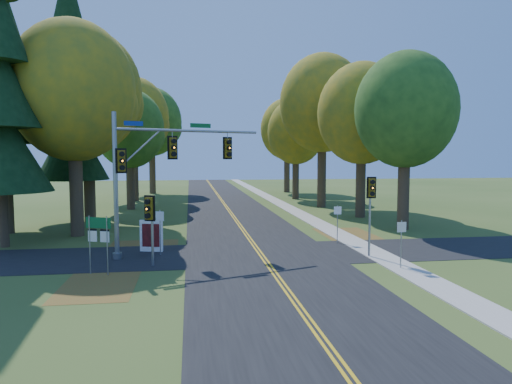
{
  "coord_description": "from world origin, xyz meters",
  "views": [
    {
      "loc": [
        -3.74,
        -22.18,
        5.3
      ],
      "look_at": [
        0.09,
        4.21,
        3.2
      ],
      "focal_mm": 32.0,
      "sensor_mm": 36.0,
      "label": 1
    }
  ],
  "objects": [
    {
      "name": "traffic_mast",
      "position": [
        -5.55,
        2.45,
        4.85
      ],
      "size": [
        7.89,
        3.17,
        7.54
      ],
      "rotation": [
        0.0,
        0.0,
        0.34
      ],
      "color": "gray",
      "rests_on": "ground"
    },
    {
      "name": "tree_e_e",
      "position": [
        10.47,
        43.58,
        9.19
      ],
      "size": [
        7.8,
        7.8,
        13.74
      ],
      "color": "#38281C",
      "rests_on": "ground"
    },
    {
      "name": "pine_b",
      "position": [
        -16.0,
        11.0,
        8.16
      ],
      "size": [
        5.6,
        5.6,
        17.31
      ],
      "color": "#38281C",
      "rests_on": "ground"
    },
    {
      "name": "tree_e_d",
      "position": [
        9.26,
        32.87,
        8.24
      ],
      "size": [
        7.0,
        7.0,
        12.32
      ],
      "color": "#38281C",
      "rests_on": "ground"
    },
    {
      "name": "route_sign_cluster",
      "position": [
        -7.81,
        -1.27,
        1.87
      ],
      "size": [
        1.16,
        0.51,
        2.65
      ],
      "rotation": [
        0.0,
        0.0,
        -0.39
      ],
      "color": "gray",
      "rests_on": "ground"
    },
    {
      "name": "tree_w_c",
      "position": [
        -9.54,
        24.47,
        7.94
      ],
      "size": [
        6.8,
        6.8,
        11.91
      ],
      "color": "#38281C",
      "rests_on": "ground"
    },
    {
      "name": "east_signal_pole",
      "position": [
        5.52,
        0.17,
        3.22
      ],
      "size": [
        0.49,
        0.57,
        4.24
      ],
      "rotation": [
        0.0,
        0.0,
        -0.14
      ],
      "color": "#93969B",
      "rests_on": "ground"
    },
    {
      "name": "tree_w_e",
      "position": [
        -8.92,
        44.09,
        10.07
      ],
      "size": [
        8.4,
        8.4,
        14.97
      ],
      "color": "#38281C",
      "rests_on": "ground"
    },
    {
      "name": "info_kiosk",
      "position": [
        -5.9,
        3.41,
        0.88
      ],
      "size": [
        1.28,
        0.51,
        1.77
      ],
      "rotation": [
        0.0,
        0.0,
        -0.27
      ],
      "color": "white",
      "rests_on": "ground"
    },
    {
      "name": "pine_c",
      "position": [
        -13.0,
        16.0,
        9.69
      ],
      "size": [
        5.6,
        5.6,
        20.56
      ],
      "color": "#38281C",
      "rests_on": "ground"
    },
    {
      "name": "tree_e_a",
      "position": [
        11.57,
        8.77,
        8.53
      ],
      "size": [
        7.2,
        7.2,
        12.73
      ],
      "color": "#38281C",
      "rests_on": "ground"
    },
    {
      "name": "centerline_left",
      "position": [
        -0.1,
        0.0,
        0.03
      ],
      "size": [
        0.1,
        160.0,
        0.01
      ],
      "primitive_type": "cube",
      "color": "gold",
      "rests_on": "road_main"
    },
    {
      "name": "road_cross",
      "position": [
        0.0,
        2.0,
        0.01
      ],
      "size": [
        60.0,
        6.0,
        0.02
      ],
      "primitive_type": "cube",
      "color": "black",
      "rests_on": "ground"
    },
    {
      "name": "tree_w_a",
      "position": [
        -11.13,
        9.38,
        9.49
      ],
      "size": [
        8.0,
        8.0,
        14.15
      ],
      "color": "#38281C",
      "rests_on": "ground"
    },
    {
      "name": "road_main",
      "position": [
        0.0,
        0.0,
        0.01
      ],
      "size": [
        8.0,
        160.0,
        0.02
      ],
      "primitive_type": "cube",
      "color": "black",
      "rests_on": "ground"
    },
    {
      "name": "sidewalk_east",
      "position": [
        6.2,
        0.0,
        0.03
      ],
      "size": [
        1.6,
        160.0,
        0.06
      ],
      "primitive_type": "cube",
      "color": "#9E998E",
      "rests_on": "ground"
    },
    {
      "name": "tree_w_b",
      "position": [
        -11.72,
        16.29,
        10.37
      ],
      "size": [
        8.6,
        8.6,
        15.38
      ],
      "color": "#38281C",
      "rests_on": "ground"
    },
    {
      "name": "reg_sign_e_north",
      "position": [
        5.13,
        4.34,
        1.59
      ],
      "size": [
        0.44,
        0.09,
        2.32
      ],
      "rotation": [
        0.0,
        0.0,
        -0.13
      ],
      "color": "gray",
      "rests_on": "ground"
    },
    {
      "name": "tree_w_d",
      "position": [
        -10.13,
        33.18,
        9.78
      ],
      "size": [
        8.2,
        8.2,
        14.56
      ],
      "color": "#38281C",
      "rests_on": "ground"
    },
    {
      "name": "centerline_right",
      "position": [
        0.1,
        0.0,
        0.03
      ],
      "size": [
        0.1,
        160.0,
        0.01
      ],
      "primitive_type": "cube",
      "color": "gold",
      "rests_on": "road_main"
    },
    {
      "name": "tree_e_c",
      "position": [
        9.88,
        23.69,
        10.66
      ],
      "size": [
        8.8,
        8.8,
        15.79
      ],
      "color": "#38281C",
      "rests_on": "ground"
    },
    {
      "name": "reg_sign_e_south",
      "position": [
        6.04,
        -2.27,
        1.58
      ],
      "size": [
        0.44,
        0.07,
        2.31
      ],
      "rotation": [
        0.0,
        0.0,
        0.02
      ],
      "color": "gray",
      "rests_on": "ground"
    },
    {
      "name": "ground",
      "position": [
        0.0,
        0.0,
        0.0
      ],
      "size": [
        160.0,
        160.0,
        0.0
      ],
      "primitive_type": "plane",
      "color": "#354D1B",
      "rests_on": "ground"
    },
    {
      "name": "tree_e_b",
      "position": [
        10.97,
        15.58,
        8.9
      ],
      "size": [
        7.6,
        7.6,
        13.33
      ],
      "color": "#38281C",
      "rests_on": "ground"
    },
    {
      "name": "ped_signal_pole",
      "position": [
        -5.64,
        -0.2,
        2.57
      ],
      "size": [
        0.52,
        0.63,
        3.46
      ],
      "rotation": [
        0.0,
        0.0,
        -0.37
      ],
      "color": "gray",
      "rests_on": "ground"
    },
    {
      "name": "reg_sign_w",
      "position": [
        -5.35,
        2.46,
        1.67
      ],
      "size": [
        0.44,
        0.22,
        2.44
      ],
      "rotation": [
        0.0,
        0.0,
        -0.41
      ],
      "color": "gray",
      "rests_on": "ground"
    },
    {
      "name": "leaf_patch_w_near",
      "position": [
        -6.5,
        4.0,
        0.01
      ],
      "size": [
        4.0,
        6.0,
        0.0
      ],
      "primitive_type": "cube",
      "color": "brown",
      "rests_on": "ground"
    },
    {
      "name": "leaf_patch_w_far",
      "position": [
        -7.5,
        -3.0,
        0.01
      ],
      "size": [
        3.0,
        5.0,
        0.0
      ],
      "primitive_type": "cube",
      "color": "brown",
      "rests_on": "ground"
    },
    {
      "name": "leaf_patch_e",
      "position": [
        6.8,
        6.0,
        0.01
      ],
      "size": [
        3.5,
        8.0,
        0.0
      ],
      "primitive_type": "cube",
      "color": "brown",
      "rests_on": "ground"
    }
  ]
}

